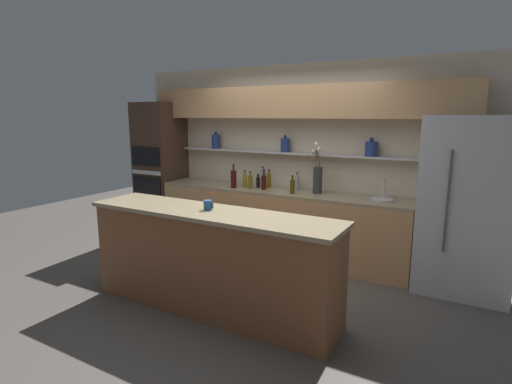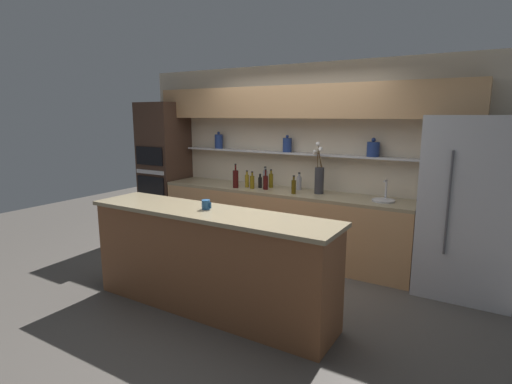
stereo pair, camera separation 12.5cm
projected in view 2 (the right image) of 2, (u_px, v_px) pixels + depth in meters
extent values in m
plane|color=#4C4742|center=(240.00, 289.00, 4.48)|extent=(12.00, 12.00, 0.00)
cube|color=beige|center=(302.00, 160.00, 5.57)|extent=(5.20, 0.10, 2.60)
cube|color=#B7B7BC|center=(288.00, 153.00, 5.51)|extent=(3.46, 0.18, 0.02)
cylinder|color=navy|center=(219.00, 141.00, 6.08)|extent=(0.12, 0.12, 0.21)
sphere|color=navy|center=(219.00, 133.00, 6.05)|extent=(0.04, 0.04, 0.04)
cylinder|color=navy|center=(287.00, 145.00, 5.49)|extent=(0.12, 0.12, 0.19)
sphere|color=navy|center=(287.00, 137.00, 5.46)|extent=(0.04, 0.04, 0.04)
cylinder|color=navy|center=(373.00, 149.00, 4.89)|extent=(0.15, 0.15, 0.18)
sphere|color=navy|center=(374.00, 140.00, 4.87)|extent=(0.05, 0.05, 0.05)
cube|color=tan|center=(296.00, 102.00, 5.23)|extent=(4.42, 0.34, 0.42)
cube|color=tan|center=(280.00, 224.00, 5.51)|extent=(3.56, 0.62, 0.88)
cube|color=gray|center=(281.00, 192.00, 5.42)|extent=(3.56, 0.62, 0.04)
cube|color=brown|center=(209.00, 263.00, 3.94)|extent=(2.57, 0.55, 0.98)
cube|color=gray|center=(208.00, 213.00, 3.84)|extent=(2.63, 0.61, 0.04)
cube|color=#B7B7BC|center=(469.00, 208.00, 4.21)|extent=(0.94, 0.70, 1.92)
cylinder|color=#4C4C51|center=(448.00, 203.00, 3.97)|extent=(0.02, 0.02, 1.06)
cube|color=#3D281E|center=(165.00, 169.00, 6.47)|extent=(0.65, 0.62, 2.12)
cube|color=black|center=(151.00, 189.00, 6.25)|extent=(0.55, 0.02, 0.40)
cube|color=black|center=(149.00, 156.00, 6.16)|extent=(0.55, 0.02, 0.28)
cube|color=#B7B7BC|center=(150.00, 172.00, 6.20)|extent=(0.58, 0.02, 0.06)
cylinder|color=#2D2D33|center=(319.00, 181.00, 5.15)|extent=(0.12, 0.12, 0.34)
cylinder|color=#4C3319|center=(317.00, 159.00, 5.10)|extent=(0.03, 0.04, 0.21)
sphere|color=silver|center=(315.00, 151.00, 5.07)|extent=(0.04, 0.04, 0.04)
cylinder|color=#4C3319|center=(320.00, 158.00, 5.09)|extent=(0.06, 0.03, 0.24)
sphere|color=silver|center=(321.00, 149.00, 5.03)|extent=(0.05, 0.05, 0.05)
cylinder|color=#4C3319|center=(320.00, 159.00, 5.08)|extent=(0.06, 0.03, 0.23)
sphere|color=silver|center=(320.00, 150.00, 5.02)|extent=(0.04, 0.04, 0.04)
cylinder|color=#4C3319|center=(320.00, 156.00, 5.09)|extent=(0.06, 0.03, 0.30)
sphere|color=silver|center=(318.00, 144.00, 5.03)|extent=(0.05, 0.05, 0.05)
cylinder|color=#4C3319|center=(318.00, 160.00, 5.11)|extent=(0.01, 0.02, 0.19)
sphere|color=silver|center=(315.00, 153.00, 5.11)|extent=(0.05, 0.05, 0.05)
cylinder|color=#B7B7BC|center=(383.00, 200.00, 4.71)|extent=(0.26, 0.26, 0.02)
cylinder|color=#B7B7BC|center=(386.00, 189.00, 4.77)|extent=(0.02, 0.02, 0.22)
cylinder|color=#B7B7BC|center=(385.00, 181.00, 4.70)|extent=(0.02, 0.12, 0.02)
cylinder|color=gray|center=(299.00, 183.00, 5.43)|extent=(0.07, 0.07, 0.18)
cylinder|color=gray|center=(299.00, 175.00, 5.41)|extent=(0.03, 0.03, 0.04)
cylinder|color=black|center=(299.00, 173.00, 5.41)|extent=(0.03, 0.03, 0.01)
cylinder|color=#380C0C|center=(266.00, 183.00, 5.45)|extent=(0.07, 0.07, 0.19)
cylinder|color=#380C0C|center=(266.00, 173.00, 5.42)|extent=(0.02, 0.02, 0.08)
cylinder|color=black|center=(266.00, 170.00, 5.41)|extent=(0.03, 0.03, 0.01)
cylinder|color=brown|center=(271.00, 181.00, 5.59)|extent=(0.06, 0.06, 0.19)
cylinder|color=brown|center=(271.00, 172.00, 5.57)|extent=(0.03, 0.03, 0.05)
cylinder|color=black|center=(271.00, 170.00, 5.56)|extent=(0.03, 0.03, 0.01)
cylinder|color=brown|center=(252.00, 182.00, 5.52)|extent=(0.06, 0.06, 0.17)
cylinder|color=brown|center=(252.00, 174.00, 5.50)|extent=(0.03, 0.03, 0.05)
cylinder|color=black|center=(252.00, 172.00, 5.49)|extent=(0.03, 0.03, 0.01)
cylinder|color=#380C0C|center=(236.00, 179.00, 5.58)|extent=(0.08, 0.08, 0.24)
cylinder|color=#380C0C|center=(236.00, 168.00, 5.54)|extent=(0.02, 0.02, 0.08)
cylinder|color=black|center=(235.00, 164.00, 5.54)|extent=(0.03, 0.03, 0.01)
cylinder|color=olive|center=(247.00, 181.00, 5.63)|extent=(0.06, 0.06, 0.17)
cylinder|color=olive|center=(247.00, 173.00, 5.61)|extent=(0.03, 0.03, 0.05)
cylinder|color=black|center=(247.00, 171.00, 5.60)|extent=(0.03, 0.03, 0.01)
cylinder|color=#47380A|center=(294.00, 187.00, 5.15)|extent=(0.06, 0.06, 0.18)
cylinder|color=#47380A|center=(294.00, 178.00, 5.13)|extent=(0.03, 0.03, 0.05)
cylinder|color=black|center=(294.00, 176.00, 5.12)|extent=(0.03, 0.03, 0.01)
cylinder|color=black|center=(260.00, 183.00, 5.59)|extent=(0.05, 0.05, 0.15)
cylinder|color=black|center=(260.00, 176.00, 5.57)|extent=(0.03, 0.03, 0.04)
cylinder|color=black|center=(260.00, 174.00, 5.57)|extent=(0.03, 0.03, 0.01)
cylinder|color=gray|center=(265.00, 178.00, 5.72)|extent=(0.07, 0.07, 0.22)
cylinder|color=gray|center=(265.00, 169.00, 5.69)|extent=(0.03, 0.03, 0.04)
cylinder|color=black|center=(265.00, 167.00, 5.69)|extent=(0.03, 0.03, 0.01)
cylinder|color=#235184|center=(206.00, 205.00, 3.88)|extent=(0.08, 0.08, 0.09)
cube|color=#235184|center=(210.00, 205.00, 3.85)|extent=(0.02, 0.01, 0.06)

